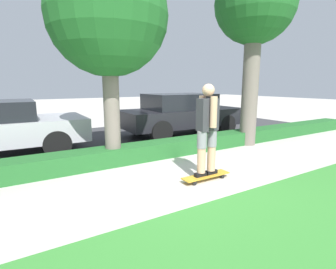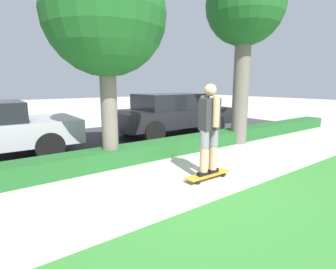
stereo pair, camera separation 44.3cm
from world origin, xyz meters
The scene contains 8 objects.
ground_plane centered at (0.00, 0.00, 0.00)m, with size 60.00×60.00×0.00m, color #BCB7AD.
street_asphalt centered at (0.00, 4.20, 0.00)m, with size 17.27×5.00×0.01m.
hedge_row centered at (0.00, 1.60, 0.19)m, with size 17.27×0.60×0.37m.
skateboard centered at (0.50, -0.25, 0.08)m, with size 0.97×0.24×0.10m.
skater_person centered at (0.50, -0.25, 0.98)m, with size 0.49×0.43×1.66m.
tree_mid centered at (-0.61, 1.59, 3.07)m, with size 2.43×2.43×4.32m.
tree_far centered at (3.44, 1.40, 3.75)m, with size 2.17×2.17×4.98m.
parked_car_middle centered at (2.61, 3.62, 0.76)m, with size 4.29×1.87×1.43m.
Camera 1 is at (-2.52, -3.80, 1.75)m, focal length 28.00 mm.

